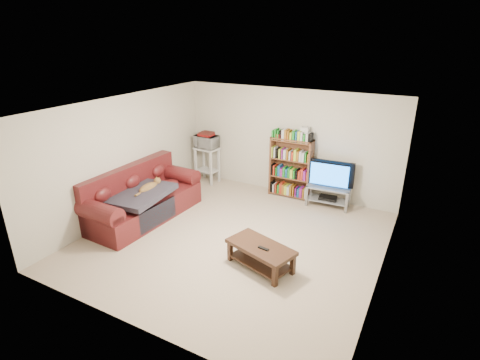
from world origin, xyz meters
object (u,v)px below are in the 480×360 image
Objects in this scene: coffee_table at (261,252)px; tv_stand at (328,193)px; bookshelf at (291,167)px; sofa at (141,200)px.

tv_stand is at bearing 100.65° from coffee_table.
coffee_table is 2.75m from tv_stand.
tv_stand is 1.01m from bookshelf.
bookshelf is (2.29, 2.39, 0.35)m from sofa.
coffee_table is 1.29× the size of tv_stand.
sofa reaches higher than coffee_table.
bookshelf is at bearing 168.54° from tv_stand.
tv_stand is (3.21, 2.26, -0.05)m from sofa.
coffee_table is (2.90, -0.47, -0.08)m from sofa.
tv_stand reaches higher than coffee_table.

